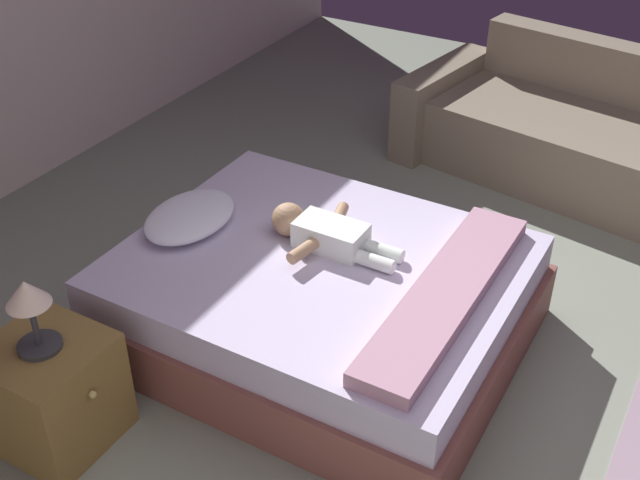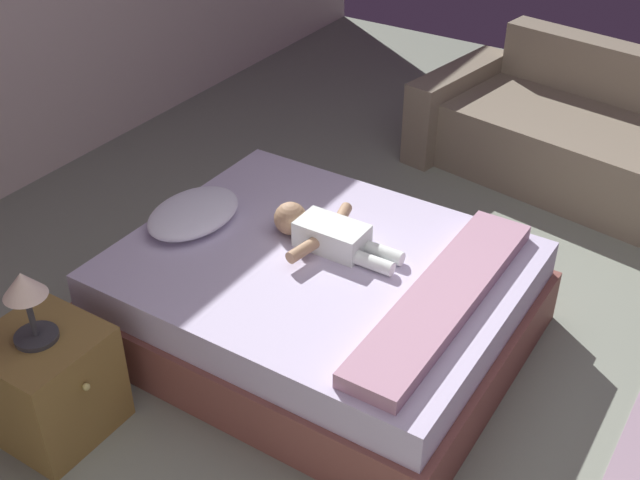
{
  "view_description": "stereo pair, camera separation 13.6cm",
  "coord_description": "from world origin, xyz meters",
  "px_view_note": "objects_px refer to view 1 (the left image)",
  "views": [
    {
      "loc": [
        -2.54,
        -0.8,
        2.5
      ],
      "look_at": [
        -0.05,
        0.63,
        0.55
      ],
      "focal_mm": 44.6,
      "sensor_mm": 36.0,
      "label": 1
    },
    {
      "loc": [
        -2.47,
        -0.92,
        2.5
      ],
      "look_at": [
        -0.05,
        0.63,
        0.55
      ],
      "focal_mm": 44.6,
      "sensor_mm": 36.0,
      "label": 2
    }
  ],
  "objects_px": {
    "pillow": "(190,216)",
    "nightstand": "(52,392)",
    "toothbrush": "(328,218)",
    "lamp": "(29,303)",
    "baby": "(323,233)",
    "bed": "(320,299)",
    "couch": "(581,138)"
  },
  "relations": [
    {
      "from": "bed",
      "to": "baby",
      "type": "distance_m",
      "value": 0.31
    },
    {
      "from": "bed",
      "to": "lamp",
      "type": "height_order",
      "value": "lamp"
    },
    {
      "from": "pillow",
      "to": "toothbrush",
      "type": "relative_size",
      "value": 4.13
    },
    {
      "from": "couch",
      "to": "nightstand",
      "type": "distance_m",
      "value": 3.43
    },
    {
      "from": "pillow",
      "to": "nightstand",
      "type": "distance_m",
      "value": 1.03
    },
    {
      "from": "toothbrush",
      "to": "couch",
      "type": "bearing_deg",
      "value": -22.55
    },
    {
      "from": "nightstand",
      "to": "lamp",
      "type": "distance_m",
      "value": 0.45
    },
    {
      "from": "bed",
      "to": "nightstand",
      "type": "distance_m",
      "value": 1.23
    },
    {
      "from": "toothbrush",
      "to": "lamp",
      "type": "bearing_deg",
      "value": 160.28
    },
    {
      "from": "toothbrush",
      "to": "couch",
      "type": "xyz_separation_m",
      "value": [
        1.83,
        -0.76,
        -0.18
      ]
    },
    {
      "from": "baby",
      "to": "couch",
      "type": "relative_size",
      "value": 0.29
    },
    {
      "from": "couch",
      "to": "lamp",
      "type": "bearing_deg",
      "value": 158.65
    },
    {
      "from": "pillow",
      "to": "toothbrush",
      "type": "bearing_deg",
      "value": -55.56
    },
    {
      "from": "pillow",
      "to": "nightstand",
      "type": "xyz_separation_m",
      "value": [
        -0.99,
        -0.05,
        -0.26
      ]
    },
    {
      "from": "baby",
      "to": "couch",
      "type": "distance_m",
      "value": 2.15
    },
    {
      "from": "pillow",
      "to": "couch",
      "type": "relative_size",
      "value": 0.23
    },
    {
      "from": "toothbrush",
      "to": "nightstand",
      "type": "relative_size",
      "value": 0.26
    },
    {
      "from": "baby",
      "to": "lamp",
      "type": "relative_size",
      "value": 2.04
    },
    {
      "from": "couch",
      "to": "lamp",
      "type": "distance_m",
      "value": 3.46
    },
    {
      "from": "toothbrush",
      "to": "nightstand",
      "type": "xyz_separation_m",
      "value": [
        -1.36,
        0.49,
        -0.22
      ]
    },
    {
      "from": "lamp",
      "to": "baby",
      "type": "bearing_deg",
      "value": -26.08
    },
    {
      "from": "bed",
      "to": "toothbrush",
      "type": "bearing_deg",
      "value": 22.87
    },
    {
      "from": "bed",
      "to": "toothbrush",
      "type": "relative_size",
      "value": 14.5
    },
    {
      "from": "pillow",
      "to": "couch",
      "type": "bearing_deg",
      "value": -30.53
    },
    {
      "from": "toothbrush",
      "to": "lamp",
      "type": "xyz_separation_m",
      "value": [
        -1.36,
        0.49,
        0.23
      ]
    },
    {
      "from": "toothbrush",
      "to": "couch",
      "type": "distance_m",
      "value": 2.0
    },
    {
      "from": "bed",
      "to": "lamp",
      "type": "xyz_separation_m",
      "value": [
        -1.06,
        0.61,
        0.47
      ]
    },
    {
      "from": "bed",
      "to": "couch",
      "type": "height_order",
      "value": "couch"
    },
    {
      "from": "couch",
      "to": "nightstand",
      "type": "height_order",
      "value": "couch"
    },
    {
      "from": "nightstand",
      "to": "lamp",
      "type": "bearing_deg",
      "value": 90.0
    },
    {
      "from": "bed",
      "to": "couch",
      "type": "bearing_deg",
      "value": -16.6
    },
    {
      "from": "pillow",
      "to": "baby",
      "type": "xyz_separation_m",
      "value": [
        0.18,
        -0.62,
        0.01
      ]
    }
  ]
}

